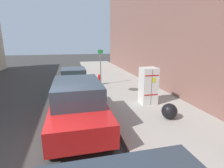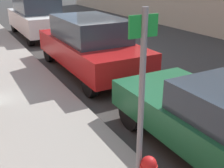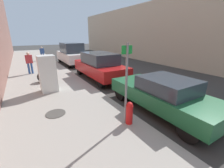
# 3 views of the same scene
# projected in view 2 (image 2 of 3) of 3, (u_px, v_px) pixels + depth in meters

# --- Properties ---
(ground_plane) EXTENTS (80.00, 80.00, 0.00)m
(ground_plane) POSITION_uv_depth(u_px,v_px,m) (101.00, 55.00, 11.09)
(ground_plane) COLOR #383533
(street_sign_post) EXTENTS (0.36, 0.07, 2.54)m
(street_sign_post) POSITION_uv_depth(u_px,v_px,m) (141.00, 106.00, 3.26)
(street_sign_post) COLOR slate
(street_sign_post) RESTS_ON sidewalk_slab
(parked_suv_red) EXTENTS (1.94, 4.82, 1.76)m
(parked_suv_red) POSITION_uv_depth(u_px,v_px,m) (90.00, 44.00, 8.91)
(parked_suv_red) COLOR red
(parked_suv_red) RESTS_ON ground
(parked_van_white) EXTENTS (2.00, 4.86, 2.16)m
(parked_van_white) POSITION_uv_depth(u_px,v_px,m) (37.00, 15.00, 14.02)
(parked_van_white) COLOR silver
(parked_van_white) RESTS_ON ground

